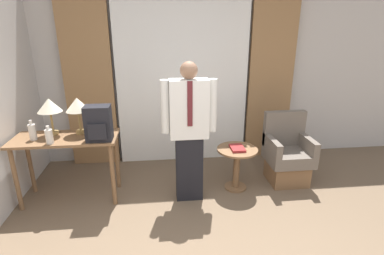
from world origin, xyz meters
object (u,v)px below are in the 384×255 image
armchair (287,156)px  bottle_by_lamp (49,136)px  backpack (98,124)px  table_lamp_left (49,107)px  bottle_near_edge (32,132)px  table_lamp_right (78,106)px  book (237,148)px  desk (67,148)px  person (189,129)px  side_table (237,162)px

armchair → bottle_by_lamp: bearing=-173.8°
bottle_by_lamp → backpack: (0.52, 0.04, 0.11)m
table_lamp_left → bottle_near_edge: (-0.17, -0.15, -0.24)m
table_lamp_right → book: bearing=-3.7°
bottle_by_lamp → table_lamp_right: bearing=47.2°
table_lamp_right → bottle_by_lamp: size_ratio=2.15×
bottle_by_lamp → book: bottle_by_lamp is taller
desk → person: bearing=-6.2°
desk → bottle_by_lamp: (-0.11, -0.18, 0.22)m
book → person: bearing=-167.3°
side_table → desk: bearing=-180.0°
table_lamp_left → armchair: bearing=0.6°
table_lamp_right → bottle_by_lamp: 0.46m
desk → bottle_near_edge: size_ratio=5.14×
desk → backpack: 0.55m
table_lamp_right → book: table_lamp_right is taller
table_lamp_right → armchair: 2.72m
person → book: size_ratio=7.06×
bottle_near_edge → book: bearing=0.6°
table_lamp_left → side_table: table_lamp_left is taller
table_lamp_right → desk: bearing=-146.1°
desk → backpack: size_ratio=2.99×
person → side_table: person is taller
bottle_near_edge → table_lamp_left: bearing=40.7°
side_table → book: 0.19m
backpack → side_table: (1.62, 0.14, -0.61)m
book → bottle_near_edge: bearing=-179.4°
bottle_near_edge → side_table: bearing=1.0°
bottle_near_edge → book: bottle_near_edge is taller
desk → table_lamp_right: bearing=33.9°
bottle_by_lamp → person: 1.52m
backpack → armchair: (2.34, 0.27, -0.64)m
bottle_by_lamp → person: bearing=0.9°
desk → bottle_near_edge: 0.40m
desk → bottle_by_lamp: bottle_by_lamp is taller
table_lamp_left → backpack: 0.64m
table_lamp_left → side_table: size_ratio=0.78×
armchair → table_lamp_right: bearing=-179.4°
table_lamp_left → bottle_by_lamp: bearing=-80.2°
desk → person: 1.44m
table_lamp_right → book: 1.96m
table_lamp_right → bottle_by_lamp: table_lamp_right is taller
table_lamp_right → book: size_ratio=1.84×
book → armchair: bearing=11.5°
bottle_by_lamp → side_table: size_ratio=0.36×
table_lamp_left → bottle_near_edge: table_lamp_left is taller
desk → book: size_ratio=5.01×
bottle_by_lamp → desk: bearing=59.2°
table_lamp_left → bottle_near_edge: bearing=-139.3°
person → book: person is taller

